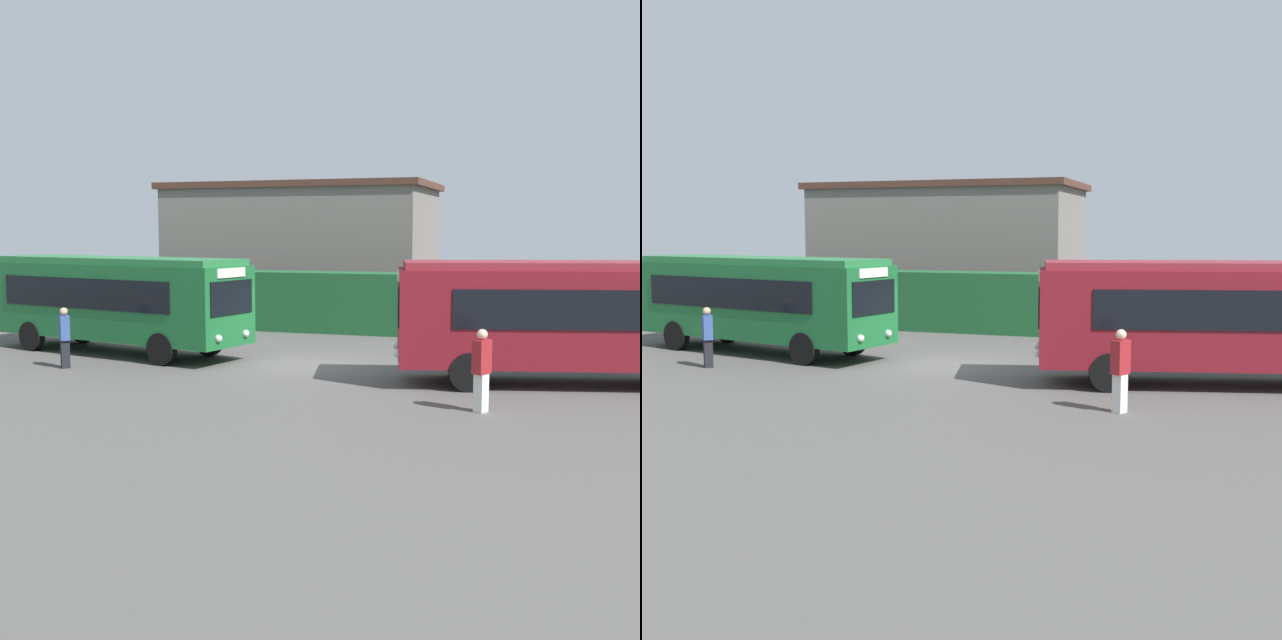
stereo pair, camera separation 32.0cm
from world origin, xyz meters
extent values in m
plane|color=#514F4C|center=(0.00, 0.00, 0.00)|extent=(64.00, 64.00, 0.00)
cube|color=#19602D|center=(-6.65, 0.32, 1.77)|extent=(9.75, 4.53, 2.43)
cube|color=#27723C|center=(-6.65, 0.32, 3.08)|extent=(9.42, 4.27, 0.20)
cube|color=black|center=(-6.66, 1.59, 2.06)|extent=(7.18, 1.71, 0.97)
cube|color=black|center=(-7.22, -0.82, 2.06)|extent=(7.18, 1.71, 0.97)
cube|color=black|center=(-2.04, -0.76, 2.06)|extent=(0.50, 1.96, 1.02)
cube|color=silver|center=(-2.04, -0.76, 2.80)|extent=(0.35, 1.32, 0.28)
cylinder|color=black|center=(-3.54, 0.75, 0.50)|extent=(1.04, 0.50, 1.00)
cylinder|color=black|center=(-4.05, -1.44, 0.50)|extent=(1.04, 0.50, 1.00)
cylinder|color=black|center=(-9.24, 2.08, 0.50)|extent=(1.04, 0.50, 1.00)
cylinder|color=black|center=(-9.75, -0.11, 0.50)|extent=(1.04, 0.50, 1.00)
sphere|color=silver|center=(-1.87, -0.11, 0.90)|extent=(0.22, 0.22, 0.22)
sphere|color=silver|center=(-2.17, -1.42, 0.90)|extent=(0.22, 0.22, 0.22)
cube|color=maroon|center=(7.81, -0.80, 1.80)|extent=(9.56, 4.54, 2.50)
cube|color=maroon|center=(7.81, -0.80, 3.15)|extent=(9.24, 4.28, 0.20)
cube|color=black|center=(8.39, -1.93, 2.10)|extent=(7.02, 1.72, 1.00)
cube|color=black|center=(7.81, 0.48, 2.10)|extent=(7.02, 1.72, 1.00)
cube|color=black|center=(3.30, -1.88, 2.10)|extent=(0.51, 1.96, 1.05)
cube|color=silver|center=(3.30, -1.88, 2.87)|extent=(0.35, 1.32, 0.28)
cylinder|color=black|center=(5.29, -2.56, 0.50)|extent=(1.04, 0.51, 1.00)
cylinder|color=black|center=(4.76, -0.37, 0.50)|extent=(1.04, 0.51, 1.00)
sphere|color=silver|center=(3.44, -2.53, 0.90)|extent=(0.22, 0.22, 0.22)
sphere|color=silver|center=(3.13, -1.23, 0.90)|extent=(0.22, 0.22, 0.22)
cube|color=black|center=(-6.55, -2.72, 0.42)|extent=(0.34, 0.34, 0.84)
cube|color=#334C8C|center=(-6.55, -2.72, 1.20)|extent=(0.46, 0.46, 0.73)
sphere|color=tan|center=(-6.55, -2.72, 1.69)|extent=(0.23, 0.23, 0.23)
cube|color=silver|center=(5.85, -4.77, 0.44)|extent=(0.34, 0.35, 0.87)
cube|color=maroon|center=(5.85, -4.77, 1.25)|extent=(0.43, 0.48, 0.76)
sphere|color=beige|center=(5.85, -4.77, 1.76)|extent=(0.24, 0.24, 0.24)
cube|color=silver|center=(8.87, 2.49, 0.43)|extent=(0.33, 0.34, 0.86)
cube|color=silver|center=(8.87, 2.49, 1.24)|extent=(0.42, 0.48, 0.76)
sphere|color=#8C6647|center=(8.87, 2.49, 1.74)|extent=(0.24, 0.24, 0.24)
cube|color=#1C542B|center=(0.00, 7.97, 1.20)|extent=(44.00, 1.77, 2.40)
cube|color=slate|center=(-5.06, 14.41, 3.00)|extent=(12.18, 6.58, 6.00)
cube|color=#4C2D23|center=(-5.06, 14.41, 6.15)|extent=(12.66, 6.85, 0.30)
camera|label=1|loc=(7.88, -22.65, 4.05)|focal=44.93mm
camera|label=2|loc=(8.18, -22.55, 4.05)|focal=44.93mm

